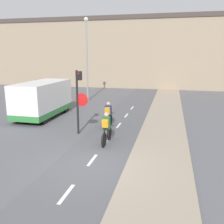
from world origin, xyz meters
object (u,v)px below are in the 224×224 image
at_px(street_lamp_far, 87,51).
at_px(cyclist_near, 106,129).
at_px(traffic_light_pole, 79,95).
at_px(van, 43,100).
at_px(cyclist_far, 108,115).

distance_m(street_lamp_far, cyclist_near, 11.90).
relative_size(street_lamp_far, cyclist_near, 4.26).
bearing_deg(traffic_light_pole, van, 141.27).
relative_size(traffic_light_pole, van, 0.68).
bearing_deg(van, street_lamp_far, 81.88).
height_order(traffic_light_pole, van, traffic_light_pole).
relative_size(cyclist_far, van, 0.33).
relative_size(cyclist_near, van, 0.35).
bearing_deg(street_lamp_far, traffic_light_pole, -73.67).
distance_m(cyclist_far, van, 5.03).
bearing_deg(van, cyclist_near, -36.97).
bearing_deg(street_lamp_far, cyclist_near, -66.86).
xyz_separation_m(cyclist_near, van, (-5.37, 4.04, 0.43)).
distance_m(cyclist_near, cyclist_far, 2.67).
bearing_deg(street_lamp_far, cyclist_far, -63.55).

